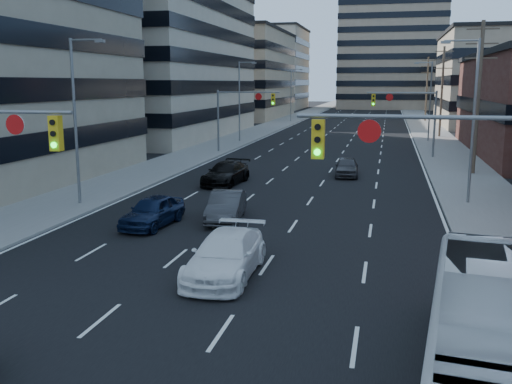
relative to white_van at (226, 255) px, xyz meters
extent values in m
cube|color=black|center=(-0.64, 119.49, -0.75)|extent=(18.00, 300.00, 0.02)
cube|color=slate|center=(-12.14, 119.49, -0.68)|extent=(5.00, 300.00, 0.15)
cube|color=slate|center=(10.86, 119.49, -0.68)|extent=(5.00, 300.00, 0.15)
cube|color=#ADA089|center=(-27.64, 49.49, 13.24)|extent=(26.00, 34.00, 28.00)
cube|color=gray|center=(-24.64, 89.49, 7.24)|extent=(20.00, 30.00, 16.00)
cube|color=#ADA089|center=(-28.64, 129.49, 9.24)|extent=(24.00, 24.00, 20.00)
cube|color=gray|center=(31.36, 119.49, 5.24)|extent=(22.00, 22.00, 12.00)
cube|color=gold|center=(-4.74, -2.51, 4.39)|extent=(0.35, 0.28, 1.10)
cylinder|color=black|center=(-4.74, -2.67, 4.74)|extent=(0.18, 0.06, 0.18)
cylinder|color=black|center=(-4.74, -2.67, 4.39)|extent=(0.18, 0.06, 0.18)
cylinder|color=#0CE526|center=(-4.74, -2.67, 4.04)|extent=(0.18, 0.06, 0.18)
cylinder|color=white|center=(-6.14, -2.54, 4.64)|extent=(0.64, 0.06, 0.64)
cylinder|color=slate|center=(6.11, -2.51, 5.04)|extent=(6.50, 0.12, 0.12)
cube|color=gold|center=(3.46, -2.51, 4.39)|extent=(0.35, 0.28, 1.10)
cylinder|color=black|center=(3.46, -2.67, 4.74)|extent=(0.18, 0.06, 0.18)
cylinder|color=black|center=(3.46, -2.67, 4.39)|extent=(0.18, 0.06, 0.18)
cylinder|color=#0CE526|center=(3.46, -2.67, 4.04)|extent=(0.18, 0.06, 0.18)
cylinder|color=white|center=(4.86, -2.54, 4.64)|extent=(0.64, 0.06, 0.64)
cylinder|color=slate|center=(-10.64, 34.49, 2.24)|extent=(0.18, 0.18, 6.00)
cylinder|color=slate|center=(-7.64, 34.49, 5.04)|extent=(6.00, 0.12, 0.12)
cube|color=gold|center=(-5.24, 34.49, 4.39)|extent=(0.35, 0.28, 1.10)
cylinder|color=black|center=(-5.24, 34.33, 4.74)|extent=(0.18, 0.06, 0.18)
cylinder|color=black|center=(-5.24, 34.33, 4.39)|extent=(0.18, 0.06, 0.18)
cylinder|color=#0CE526|center=(-5.24, 34.33, 4.04)|extent=(0.18, 0.06, 0.18)
cylinder|color=white|center=(-6.64, 34.46, 4.64)|extent=(0.64, 0.06, 0.64)
cylinder|color=slate|center=(9.36, 34.49, 2.24)|extent=(0.18, 0.18, 6.00)
cylinder|color=slate|center=(6.36, 34.49, 5.04)|extent=(6.00, 0.12, 0.12)
cube|color=gold|center=(3.96, 34.49, 4.39)|extent=(0.35, 0.28, 1.10)
cylinder|color=black|center=(3.96, 34.33, 4.74)|extent=(0.18, 0.06, 0.18)
cylinder|color=black|center=(3.96, 34.33, 4.39)|extent=(0.18, 0.06, 0.18)
cylinder|color=#0CE526|center=(3.96, 34.33, 4.04)|extent=(0.18, 0.06, 0.18)
cylinder|color=white|center=(5.36, 34.46, 4.64)|extent=(0.64, 0.06, 0.64)
cylinder|color=#4C3D2D|center=(11.56, 25.49, 4.74)|extent=(0.28, 0.28, 11.00)
cube|color=#4C3D2D|center=(11.56, 25.49, 9.64)|extent=(2.20, 0.10, 0.10)
cube|color=#4C3D2D|center=(11.56, 25.49, 8.64)|extent=(2.20, 0.10, 0.10)
cube|color=#4C3D2D|center=(11.56, 25.49, 7.64)|extent=(2.20, 0.10, 0.10)
cylinder|color=#4C3D2D|center=(11.56, 55.49, 4.74)|extent=(0.28, 0.28, 11.00)
cube|color=#4C3D2D|center=(11.56, 55.49, 9.64)|extent=(2.20, 0.10, 0.10)
cube|color=#4C3D2D|center=(11.56, 55.49, 8.64)|extent=(2.20, 0.10, 0.10)
cube|color=#4C3D2D|center=(11.56, 55.49, 7.64)|extent=(2.20, 0.10, 0.10)
cylinder|color=#4C3D2D|center=(11.56, 85.49, 4.74)|extent=(0.28, 0.28, 11.00)
cube|color=#4C3D2D|center=(11.56, 85.49, 9.64)|extent=(2.20, 0.10, 0.10)
cube|color=#4C3D2D|center=(11.56, 85.49, 8.64)|extent=(2.20, 0.10, 0.10)
cube|color=#4C3D2D|center=(11.56, 85.49, 7.64)|extent=(2.20, 0.10, 0.10)
cylinder|color=slate|center=(-11.14, 9.49, 3.74)|extent=(0.16, 0.16, 9.00)
cylinder|color=slate|center=(-10.24, 9.49, 8.14)|extent=(1.80, 0.10, 0.10)
cube|color=slate|center=(-9.44, 9.49, 8.06)|extent=(0.50, 0.22, 0.14)
cylinder|color=slate|center=(-11.14, 44.49, 3.74)|extent=(0.16, 0.16, 9.00)
cylinder|color=slate|center=(-10.24, 44.49, 8.14)|extent=(1.80, 0.10, 0.10)
cube|color=slate|center=(-9.44, 44.49, 8.06)|extent=(0.50, 0.22, 0.14)
cylinder|color=slate|center=(-11.14, 79.49, 3.74)|extent=(0.16, 0.16, 9.00)
cylinder|color=slate|center=(-10.24, 79.49, 8.14)|extent=(1.80, 0.10, 0.10)
cube|color=slate|center=(-9.44, 79.49, 8.06)|extent=(0.50, 0.22, 0.14)
cylinder|color=slate|center=(9.86, 14.49, 3.74)|extent=(0.16, 0.16, 9.00)
cylinder|color=slate|center=(8.96, 14.49, 8.14)|extent=(1.80, 0.10, 0.10)
cube|color=slate|center=(8.16, 14.49, 8.06)|extent=(0.50, 0.22, 0.14)
cylinder|color=slate|center=(9.86, 49.49, 3.74)|extent=(0.16, 0.16, 9.00)
cylinder|color=slate|center=(8.96, 49.49, 8.14)|extent=(1.80, 0.10, 0.10)
cube|color=slate|center=(8.16, 49.49, 8.06)|extent=(0.50, 0.22, 0.14)
imported|color=white|center=(0.00, 0.00, 0.00)|extent=(2.19, 5.26, 1.52)
imported|color=silver|center=(7.59, -6.26, 0.57)|extent=(3.35, 9.76, 2.66)
imported|color=#0D1935|center=(-5.32, 6.02, -0.03)|extent=(2.08, 4.40, 1.46)
imported|color=#323234|center=(-2.24, 7.89, -0.04)|extent=(2.08, 4.54, 1.44)
imported|color=black|center=(-5.09, 17.75, -0.02)|extent=(2.52, 5.27, 1.48)
imported|color=#3A393C|center=(2.55, 22.90, -0.07)|extent=(1.83, 4.13, 1.38)
camera|label=1|loc=(5.36, -18.43, 5.95)|focal=40.00mm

